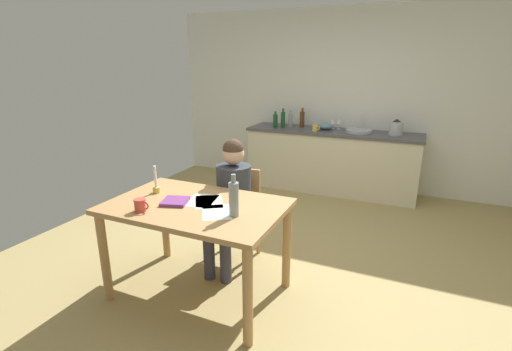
{
  "coord_description": "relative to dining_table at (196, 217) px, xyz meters",
  "views": [
    {
      "loc": [
        1.13,
        -3.0,
        1.85
      ],
      "look_at": [
        -0.18,
        -0.06,
        0.85
      ],
      "focal_mm": 25.86,
      "sensor_mm": 36.0,
      "label": 1
    }
  ],
  "objects": [
    {
      "name": "teacup_on_counter",
      "position": [
        0.16,
        2.85,
        0.26
      ],
      "size": [
        0.11,
        0.07,
        0.09
      ],
      "color": "#F2CC4C",
      "rests_on": "kitchen_counter"
    },
    {
      "name": "paper_bill",
      "position": [
        0.23,
        -0.07,
        0.11
      ],
      "size": [
        0.34,
        0.36,
        0.0
      ],
      "primitive_type": "cube",
      "rotation": [
        0.0,
        0.0,
        0.56
      ],
      "color": "white",
      "rests_on": "dining_table"
    },
    {
      "name": "bottle_vinegar",
      "position": [
        -0.37,
        2.96,
        0.34
      ],
      "size": [
        0.06,
        0.06,
        0.28
      ],
      "color": "#194C23",
      "rests_on": "kitchen_counter"
    },
    {
      "name": "stovetop_kettle",
      "position": [
        1.23,
        3.0,
        0.32
      ],
      "size": [
        0.18,
        0.18,
        0.22
      ],
      "color": "#B7BABF",
      "rests_on": "kitchen_counter"
    },
    {
      "name": "bottle_sauce",
      "position": [
        -0.11,
        3.1,
        0.34
      ],
      "size": [
        0.07,
        0.07,
        0.29
      ],
      "color": "#593319",
      "rests_on": "kitchen_counter"
    },
    {
      "name": "kitchen_counter",
      "position": [
        0.38,
        3.0,
        -0.23
      ],
      "size": [
        2.46,
        0.64,
        0.9
      ],
      "color": "beige",
      "rests_on": "ground"
    },
    {
      "name": "sink_unit",
      "position": [
        0.75,
        3.0,
        0.24
      ],
      "size": [
        0.36,
        0.36,
        0.24
      ],
      "color": "#B2B7BC",
      "rests_on": "kitchen_counter"
    },
    {
      "name": "paper_letter",
      "position": [
        0.07,
        0.08,
        0.11
      ],
      "size": [
        0.34,
        0.36,
        0.0
      ],
      "primitive_type": "cube",
      "rotation": [
        0.0,
        0.0,
        0.57
      ],
      "color": "white",
      "rests_on": "dining_table"
    },
    {
      "name": "bottle_wine_red",
      "position": [
        -0.27,
        3.02,
        0.33
      ],
      "size": [
        0.06,
        0.06,
        0.25
      ],
      "color": "#8C999E",
      "rests_on": "kitchen_counter"
    },
    {
      "name": "book_magazine",
      "position": [
        -0.16,
        -0.04,
        0.13
      ],
      "size": [
        0.24,
        0.25,
        0.03
      ],
      "primitive_type": "cube",
      "rotation": [
        0.0,
        0.0,
        0.31
      ],
      "color": "#75387D",
      "rests_on": "dining_table"
    },
    {
      "name": "wall_back",
      "position": [
        0.38,
        3.36,
        0.62
      ],
      "size": [
        5.2,
        0.12,
        2.6
      ],
      "primitive_type": "cube",
      "color": "silver",
      "rests_on": "ground"
    },
    {
      "name": "wine_bottle_on_table",
      "position": [
        0.38,
        -0.08,
        0.24
      ],
      "size": [
        0.07,
        0.07,
        0.31
      ],
      "color": "#8C999E",
      "rests_on": "dining_table"
    },
    {
      "name": "candlestick",
      "position": [
        -0.44,
        0.09,
        0.18
      ],
      "size": [
        0.06,
        0.06,
        0.24
      ],
      "color": "gold",
      "rests_on": "dining_table"
    },
    {
      "name": "ground_plane",
      "position": [
        0.38,
        0.76,
        -0.7
      ],
      "size": [
        5.2,
        5.2,
        0.04
      ],
      "primitive_type": "cube",
      "color": "tan"
    },
    {
      "name": "chair_at_table",
      "position": [
        0.02,
        0.68,
        -0.19
      ],
      "size": [
        0.42,
        0.42,
        0.87
      ],
      "color": "tan",
      "rests_on": "ground"
    },
    {
      "name": "bottle_oil",
      "position": [
        -0.47,
        2.9,
        0.32
      ],
      "size": [
        0.07,
        0.07,
        0.24
      ],
      "color": "#194C23",
      "rests_on": "kitchen_counter"
    },
    {
      "name": "dining_table",
      "position": [
        0.0,
        0.0,
        0.0
      ],
      "size": [
        1.37,
        0.88,
        0.79
      ],
      "color": "tan",
      "rests_on": "ground"
    },
    {
      "name": "paper_envelope",
      "position": [
        0.0,
        0.08,
        0.11
      ],
      "size": [
        0.27,
        0.33,
        0.0
      ],
      "primitive_type": "cube",
      "rotation": [
        0.0,
        0.0,
        0.21
      ],
      "color": "white",
      "rests_on": "dining_table"
    },
    {
      "name": "coffee_mug",
      "position": [
        -0.29,
        -0.29,
        0.16
      ],
      "size": [
        0.12,
        0.08,
        0.09
      ],
      "color": "#D84C3F",
      "rests_on": "dining_table"
    },
    {
      "name": "wine_glass_by_kettle",
      "position": [
        0.34,
        3.15,
        0.33
      ],
      "size": [
        0.07,
        0.07,
        0.15
      ],
      "color": "silver",
      "rests_on": "kitchen_counter"
    },
    {
      "name": "person_seated",
      "position": [
        0.03,
        0.53,
        0.0
      ],
      "size": [
        0.34,
        0.6,
        1.19
      ],
      "color": "#333842",
      "rests_on": "ground"
    },
    {
      "name": "wine_glass_near_sink",
      "position": [
        0.43,
        3.15,
        0.33
      ],
      "size": [
        0.07,
        0.07,
        0.15
      ],
      "color": "silver",
      "rests_on": "kitchen_counter"
    },
    {
      "name": "mixing_bowl",
      "position": [
        0.26,
        3.05,
        0.27
      ],
      "size": [
        0.22,
        0.22,
        0.1
      ],
      "primitive_type": "ellipsoid",
      "color": "#668C99",
      "rests_on": "kitchen_counter"
    }
  ]
}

